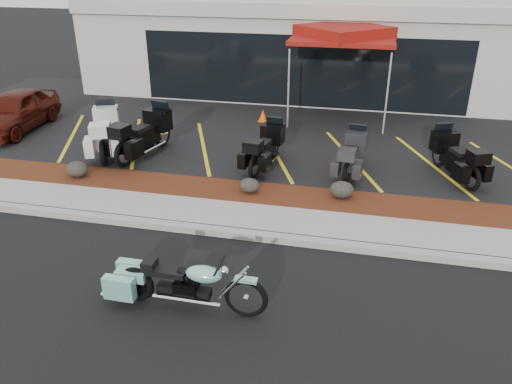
% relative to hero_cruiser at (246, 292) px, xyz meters
% --- Properties ---
extents(ground, '(90.00, 90.00, 0.00)m').
position_rel_hero_cruiser_xyz_m(ground, '(-0.88, 1.56, -0.48)').
color(ground, black).
rests_on(ground, ground).
extents(curb, '(24.00, 0.25, 0.15)m').
position_rel_hero_cruiser_xyz_m(curb, '(-0.88, 2.46, -0.41)').
color(curb, gray).
rests_on(curb, ground).
extents(sidewalk, '(24.00, 1.20, 0.15)m').
position_rel_hero_cruiser_xyz_m(sidewalk, '(-0.88, 3.16, -0.41)').
color(sidewalk, gray).
rests_on(sidewalk, ground).
extents(mulch_bed, '(24.00, 1.20, 0.16)m').
position_rel_hero_cruiser_xyz_m(mulch_bed, '(-0.88, 4.36, -0.40)').
color(mulch_bed, '#371A0C').
rests_on(mulch_bed, ground).
extents(upper_lot, '(26.00, 9.60, 0.15)m').
position_rel_hero_cruiser_xyz_m(upper_lot, '(-0.88, 9.76, -0.41)').
color(upper_lot, black).
rests_on(upper_lot, ground).
extents(dealership_building, '(18.00, 8.16, 4.00)m').
position_rel_hero_cruiser_xyz_m(dealership_building, '(-0.88, 16.03, 1.52)').
color(dealership_building, '#A5A195').
rests_on(dealership_building, ground).
extents(boulder_left, '(0.58, 0.48, 0.41)m').
position_rel_hero_cruiser_xyz_m(boulder_left, '(-5.55, 4.27, -0.12)').
color(boulder_left, black).
rests_on(boulder_left, mulch_bed).
extents(boulder_mid, '(0.50, 0.41, 0.35)m').
position_rel_hero_cruiser_xyz_m(boulder_mid, '(-0.97, 4.33, -0.15)').
color(boulder_mid, black).
rests_on(boulder_mid, mulch_bed).
extents(boulder_right, '(0.57, 0.48, 0.40)m').
position_rel_hero_cruiser_xyz_m(boulder_right, '(1.23, 4.52, -0.12)').
color(boulder_right, black).
rests_on(boulder_right, mulch_bed).
extents(hero_cruiser, '(2.75, 0.71, 0.97)m').
position_rel_hero_cruiser_xyz_m(hero_cruiser, '(0.00, 0.00, 0.00)').
color(hero_cruiser, '#7ABFB4').
rests_on(hero_cruiser, ground).
extents(touring_white, '(1.83, 2.64, 1.44)m').
position_rel_hero_cruiser_xyz_m(touring_white, '(-5.94, 6.77, 0.39)').
color(touring_white, white).
rests_on(touring_white, upper_lot).
extents(touring_black_front, '(1.46, 2.59, 1.42)m').
position_rel_hero_cruiser_xyz_m(touring_black_front, '(-4.27, 6.90, 0.38)').
color(touring_black_front, black).
rests_on(touring_black_front, upper_lot).
extents(touring_black_mid, '(1.11, 2.20, 1.22)m').
position_rel_hero_cruiser_xyz_m(touring_black_mid, '(-0.82, 6.71, 0.28)').
color(touring_black_mid, black).
rests_on(touring_black_mid, upper_lot).
extents(touring_grey, '(1.00, 2.08, 1.16)m').
position_rel_hero_cruiser_xyz_m(touring_grey, '(1.45, 6.72, 0.25)').
color(touring_grey, '#2B2A2E').
rests_on(touring_grey, upper_lot).
extents(touring_black_rear, '(1.61, 2.30, 1.25)m').
position_rel_hero_cruiser_xyz_m(touring_black_rear, '(3.68, 7.07, 0.29)').
color(touring_black_rear, black).
rests_on(touring_black_rear, upper_lot).
extents(parked_car, '(1.83, 3.89, 1.29)m').
position_rel_hero_cruiser_xyz_m(parked_car, '(-9.56, 7.35, 0.31)').
color(parked_car, '#411009').
rests_on(parked_car, upper_lot).
extents(traffic_cone, '(0.34, 0.34, 0.41)m').
position_rel_hero_cruiser_xyz_m(traffic_cone, '(-1.85, 10.05, -0.13)').
color(traffic_cone, '#FC4D08').
rests_on(traffic_cone, upper_lot).
extents(popup_canopy, '(4.23, 4.23, 3.12)m').
position_rel_hero_cruiser_xyz_m(popup_canopy, '(0.66, 11.14, 2.50)').
color(popup_canopy, silver).
rests_on(popup_canopy, upper_lot).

